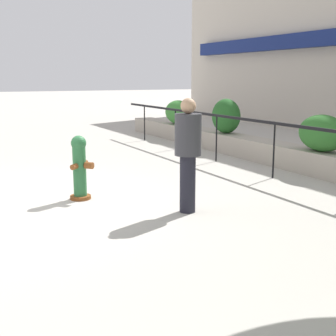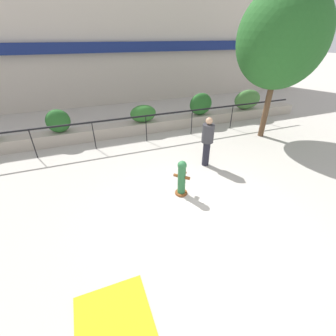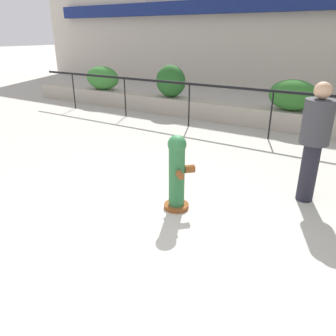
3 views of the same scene
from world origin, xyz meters
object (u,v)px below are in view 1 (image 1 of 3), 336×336
(pedestrian, at_px, (188,148))
(fire_hydrant, at_px, (80,167))
(hedge_bush_0, at_px, (179,112))
(hedge_bush_1, at_px, (226,116))
(hedge_bush_2, at_px, (322,133))

(pedestrian, bearing_deg, fire_hydrant, -140.22)
(hedge_bush_0, xyz_separation_m, hedge_bush_1, (2.77, 0.00, 0.08))
(hedge_bush_0, xyz_separation_m, hedge_bush_2, (6.35, 0.00, -0.01))
(hedge_bush_2, bearing_deg, pedestrian, -73.36)
(hedge_bush_0, relative_size, pedestrian, 0.77)
(hedge_bush_1, xyz_separation_m, hedge_bush_2, (3.58, 0.00, -0.09))
(hedge_bush_2, height_order, pedestrian, pedestrian)
(hedge_bush_2, relative_size, fire_hydrant, 1.11)
(hedge_bush_2, distance_m, pedestrian, 4.01)
(fire_hydrant, relative_size, pedestrian, 0.62)
(fire_hydrant, xyz_separation_m, pedestrian, (1.49, 1.24, 0.44))
(hedge_bush_0, xyz_separation_m, pedestrian, (7.50, -3.84, 0.10))
(hedge_bush_1, bearing_deg, fire_hydrant, -57.47)
(hedge_bush_0, distance_m, hedge_bush_2, 6.35)
(hedge_bush_1, xyz_separation_m, pedestrian, (4.73, -3.84, 0.01))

